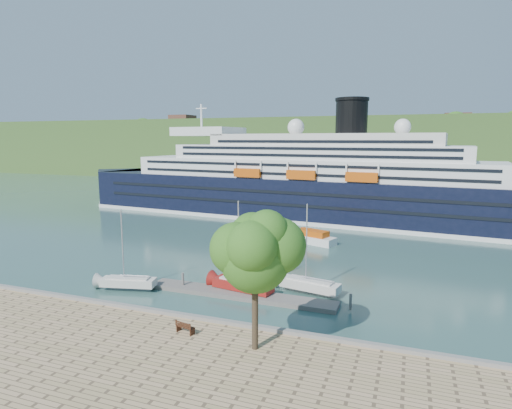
% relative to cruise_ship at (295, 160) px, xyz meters
% --- Properties ---
extents(ground, '(400.00, 400.00, 0.00)m').
position_rel_cruise_ship_xyz_m(ground, '(1.08, -54.00, -11.90)').
color(ground, '#2C4F48').
rests_on(ground, ground).
extents(far_hillside, '(400.00, 50.00, 24.00)m').
position_rel_cruise_ship_xyz_m(far_hillside, '(1.08, 91.00, 0.10)').
color(far_hillside, '#2F4F1F').
rests_on(far_hillside, ground).
extents(quay_coping, '(220.00, 0.50, 0.30)m').
position_rel_cruise_ship_xyz_m(quay_coping, '(1.08, -54.20, -10.75)').
color(quay_coping, slate).
rests_on(quay_coping, promenade).
extents(cruise_ship, '(107.00, 25.25, 23.81)m').
position_rel_cruise_ship_xyz_m(cruise_ship, '(0.00, 0.00, 0.00)').
color(cruise_ship, black).
rests_on(cruise_ship, ground).
extents(park_bench, '(1.79, 1.04, 1.08)m').
position_rel_cruise_ship_xyz_m(park_bench, '(6.22, -56.84, -10.37)').
color(park_bench, '#412312').
rests_on(park_bench, promenade).
extents(promenade_tree, '(6.73, 6.73, 11.14)m').
position_rel_cruise_ship_xyz_m(promenade_tree, '(12.23, -57.35, -5.33)').
color(promenade_tree, '#2A5A17').
rests_on(promenade_tree, promenade).
extents(floating_pontoon, '(20.18, 2.67, 0.45)m').
position_rel_cruise_ship_xyz_m(floating_pontoon, '(6.35, -45.72, -11.68)').
color(floating_pontoon, slate).
rests_on(floating_pontoon, ground).
extents(sailboat_white_near, '(6.73, 3.23, 8.39)m').
position_rel_cruise_ship_xyz_m(sailboat_white_near, '(-5.75, -47.94, -7.71)').
color(sailboat_white_near, silver).
rests_on(sailboat_white_near, ground).
extents(sailboat_red, '(7.50, 3.21, 9.38)m').
position_rel_cruise_ship_xyz_m(sailboat_red, '(6.29, -44.82, -7.21)').
color(sailboat_red, maroon).
rests_on(sailboat_red, ground).
extents(sailboat_white_far, '(7.27, 3.27, 9.07)m').
position_rel_cruise_ship_xyz_m(sailboat_white_far, '(12.89, -42.37, -7.37)').
color(sailboat_white_far, silver).
rests_on(sailboat_white_far, ground).
extents(tender_launch, '(7.96, 4.97, 2.08)m').
position_rel_cruise_ship_xyz_m(tender_launch, '(8.28, -20.65, -10.86)').
color(tender_launch, '#C54D0B').
rests_on(tender_launch, ground).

